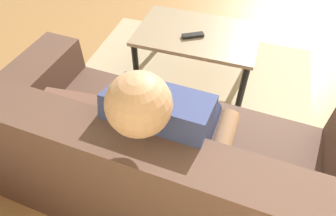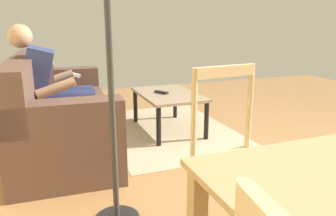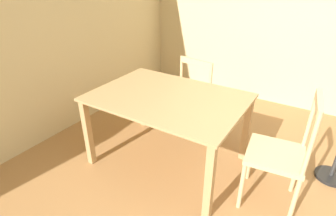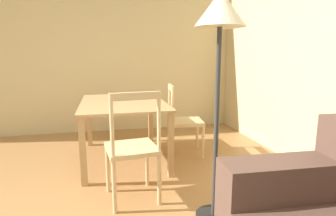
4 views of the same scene
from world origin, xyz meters
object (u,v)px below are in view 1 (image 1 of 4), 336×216
(couch, at_px, (163,167))
(coffee_table, at_px, (197,38))
(tv_remote, at_px, (193,35))
(person_lounging, at_px, (167,139))

(couch, bearing_deg, coffee_table, -84.51)
(couch, xyz_separation_m, tv_remote, (0.13, -1.13, 0.11))
(couch, relative_size, tv_remote, 12.09)
(coffee_table, xyz_separation_m, tv_remote, (0.02, 0.07, 0.07))
(couch, distance_m, tv_remote, 1.14)
(couch, distance_m, person_lounging, 0.29)
(person_lounging, xyz_separation_m, tv_remote, (0.16, -1.14, -0.18))
(couch, distance_m, coffee_table, 1.20)
(couch, height_order, person_lounging, person_lounging)
(coffee_table, bearing_deg, tv_remote, 75.68)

